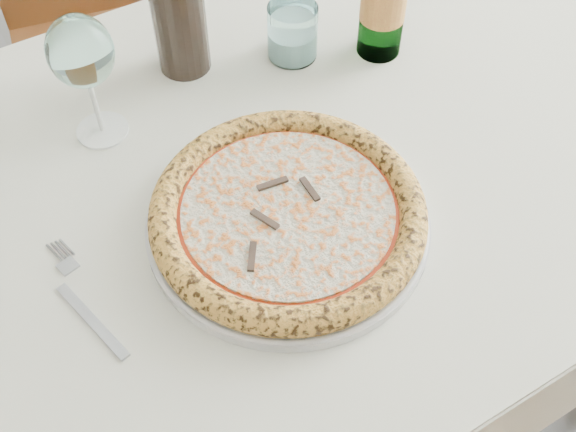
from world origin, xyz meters
name	(u,v)px	position (x,y,z in m)	size (l,w,h in m)	color
floor	(289,336)	(0.00, 0.00, -0.01)	(5.00, 6.00, 0.02)	#56565E
dining_table	(253,215)	(-0.13, -0.13, 0.67)	(1.45, 0.88, 0.76)	brown
chair_far	(108,9)	(-0.10, 0.61, 0.53)	(0.49, 0.49, 0.93)	brown
plate	(288,222)	(-0.13, -0.23, 0.76)	(0.35, 0.35, 0.02)	silver
pizza	(288,213)	(-0.13, -0.23, 0.78)	(0.34, 0.34, 0.04)	#E6AD54
fork	(84,302)	(-0.39, -0.21, 0.76)	(0.04, 0.18, 0.00)	#8F949D
wine_glass	(81,54)	(-0.27, 0.04, 0.89)	(0.08, 0.08, 0.19)	white
tumbler	(292,35)	(0.04, 0.05, 0.79)	(0.07, 0.07, 0.08)	white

